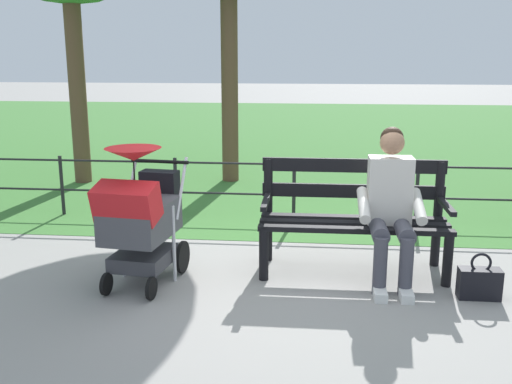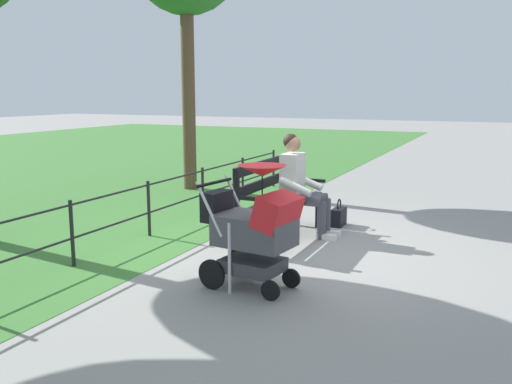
{
  "view_description": "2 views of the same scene",
  "coord_description": "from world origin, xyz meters",
  "px_view_note": "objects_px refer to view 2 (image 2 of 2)",
  "views": [
    {
      "loc": [
        -0.21,
        4.86,
        1.88
      ],
      "look_at": [
        0.25,
        0.21,
        0.76
      ],
      "focal_mm": 41.43,
      "sensor_mm": 36.0,
      "label": 1
    },
    {
      "loc": [
        5.62,
        2.42,
        1.79
      ],
      "look_at": [
        0.45,
        0.08,
        0.76
      ],
      "focal_mm": 39.05,
      "sensor_mm": 36.0,
      "label": 2
    }
  ],
  "objects_px": {
    "park_bench": "(275,196)",
    "person_on_bench": "(301,182)",
    "stroller": "(255,226)",
    "handbag": "(339,216)"
  },
  "relations": [
    {
      "from": "stroller",
      "to": "person_on_bench",
      "type": "bearing_deg",
      "value": -171.76
    },
    {
      "from": "park_bench",
      "to": "person_on_bench",
      "type": "height_order",
      "value": "person_on_bench"
    },
    {
      "from": "person_on_bench",
      "to": "stroller",
      "type": "relative_size",
      "value": 1.11
    },
    {
      "from": "person_on_bench",
      "to": "stroller",
      "type": "xyz_separation_m",
      "value": [
        2.02,
        0.29,
        -0.08
      ]
    },
    {
      "from": "park_bench",
      "to": "person_on_bench",
      "type": "bearing_deg",
      "value": 141.88
    },
    {
      "from": "park_bench",
      "to": "person_on_bench",
      "type": "relative_size",
      "value": 1.26
    },
    {
      "from": "park_bench",
      "to": "stroller",
      "type": "height_order",
      "value": "stroller"
    },
    {
      "from": "park_bench",
      "to": "stroller",
      "type": "bearing_deg",
      "value": 16.56
    },
    {
      "from": "park_bench",
      "to": "handbag",
      "type": "xyz_separation_m",
      "value": [
        -0.95,
        0.54,
        -0.4
      ]
    },
    {
      "from": "park_bench",
      "to": "stroller",
      "type": "xyz_separation_m",
      "value": [
        1.73,
        0.51,
        0.07
      ]
    }
  ]
}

